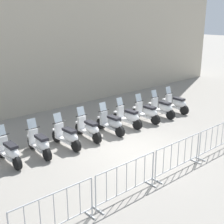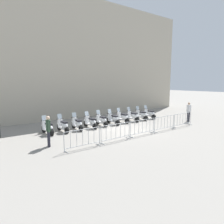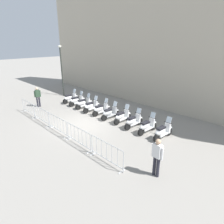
{
  "view_description": "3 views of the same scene",
  "coord_description": "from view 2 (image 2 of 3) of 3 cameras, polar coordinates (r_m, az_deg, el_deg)",
  "views": [
    {
      "loc": [
        -8.19,
        -6.74,
        4.93
      ],
      "look_at": [
        0.91,
        2.0,
        0.87
      ],
      "focal_mm": 49.99,
      "sensor_mm": 36.0,
      "label": 1
    },
    {
      "loc": [
        -10.81,
        -10.61,
        3.64
      ],
      "look_at": [
        0.57,
        1.88,
        1.06
      ],
      "focal_mm": 33.11,
      "sensor_mm": 36.0,
      "label": 2
    },
    {
      "loc": [
        9.78,
        -8.24,
        5.37
      ],
      "look_at": [
        1.48,
        1.27,
        0.88
      ],
      "focal_mm": 31.56,
      "sensor_mm": 36.0,
      "label": 3
    }
  ],
  "objects": [
    {
      "name": "motorcycle_7",
      "position": [
        18.72,
        5.78,
        -1.17
      ],
      "size": [
        0.56,
        1.73,
        1.24
      ],
      "color": "black",
      "rests_on": "ground"
    },
    {
      "name": "motorcycle_6",
      "position": [
        18.07,
        3.0,
        -1.49
      ],
      "size": [
        0.56,
        1.72,
        1.24
      ],
      "color": "black",
      "rests_on": "ground"
    },
    {
      "name": "motorcycle_3",
      "position": [
        16.05,
        -5.87,
        -2.82
      ],
      "size": [
        0.56,
        1.72,
        1.24
      ],
      "color": "black",
      "rests_on": "ground"
    },
    {
      "name": "barrier_segment_1",
      "position": [
        12.55,
        1.06,
        -5.7
      ],
      "size": [
        2.18,
        0.62,
        1.07
      ],
      "color": "#B2B5B7",
      "rests_on": "ground"
    },
    {
      "name": "motorcycle_5",
      "position": [
        17.28,
        0.42,
        -1.95
      ],
      "size": [
        0.57,
        1.73,
        1.24
      ],
      "color": "black",
      "rests_on": "ground"
    },
    {
      "name": "barrier_segment_3",
      "position": [
        15.7,
        14.26,
        -3.04
      ],
      "size": [
        2.18,
        0.62,
        1.07
      ],
      "color": "#B2B5B7",
      "rests_on": "ground"
    },
    {
      "name": "barrier_segment_0",
      "position": [
        11.33,
        -8.1,
        -7.37
      ],
      "size": [
        2.18,
        0.62,
        1.07
      ],
      "color": "#B2B5B7",
      "rests_on": "ground"
    },
    {
      "name": "ground_plane",
      "position": [
        15.57,
        3.11,
        -4.86
      ],
      "size": [
        120.0,
        120.0,
        0.0
      ],
      "primitive_type": "plane",
      "color": "gray"
    },
    {
      "name": "motorcycle_1",
      "position": [
        15.15,
        -13.33,
        -3.7
      ],
      "size": [
        0.56,
        1.73,
        1.24
      ],
      "color": "black",
      "rests_on": "ground"
    },
    {
      "name": "barrier_segment_2",
      "position": [
        14.03,
        8.41,
        -4.25
      ],
      "size": [
        2.18,
        0.62,
        1.07
      ],
      "color": "#B2B5B7",
      "rests_on": "ground"
    },
    {
      "name": "motorcycle_2",
      "position": [
        15.56,
        -9.51,
        -3.26
      ],
      "size": [
        0.62,
        1.72,
        1.24
      ],
      "color": "black",
      "rests_on": "ground"
    },
    {
      "name": "officer_mid_plaza",
      "position": [
        11.94,
        -17.18,
        -4.6
      ],
      "size": [
        0.32,
        0.53,
        1.73
      ],
      "color": "#23232D",
      "rests_on": "ground"
    },
    {
      "name": "officer_near_row_end",
      "position": [
        19.68,
        20.43,
        0.36
      ],
      "size": [
        0.55,
        0.27,
        1.73
      ],
      "color": "#23232D",
      "rests_on": "ground"
    },
    {
      "name": "motorcycle_0",
      "position": [
        14.76,
        -17.28,
        -4.19
      ],
      "size": [
        0.56,
        1.72,
        1.24
      ],
      "color": "black",
      "rests_on": "ground"
    },
    {
      "name": "motorcycle_9",
      "position": [
        20.3,
        10.32,
        -0.49
      ],
      "size": [
        0.6,
        1.72,
        1.24
      ],
      "color": "black",
      "rests_on": "ground"
    },
    {
      "name": "motorcycle_4",
      "position": [
        16.72,
        -2.81,
        -2.32
      ],
      "size": [
        0.61,
        1.72,
        1.24
      ],
      "color": "black",
      "rests_on": "ground"
    },
    {
      "name": "motorcycle_8",
      "position": [
        19.49,
        8.15,
        -0.82
      ],
      "size": [
        0.58,
        1.73,
        1.24
      ],
      "color": "black",
      "rests_on": "ground"
    },
    {
      "name": "building_facade",
      "position": [
        21.76,
        -10.48,
        14.25
      ],
      "size": [
        28.1,
        4.97,
        11.61
      ],
      "primitive_type": "cube",
      "rotation": [
        0.0,
        0.0,
        -0.09
      ],
      "color": "#B2A893",
      "rests_on": "ground"
    },
    {
      "name": "barrier_segment_4",
      "position": [
        17.51,
        18.94,
        -2.05
      ],
      "size": [
        2.18,
        0.62,
        1.07
      ],
      "color": "#B2B5B7",
      "rests_on": "ground"
    }
  ]
}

